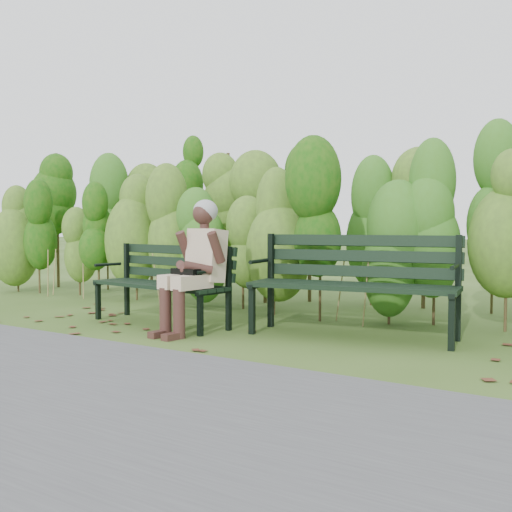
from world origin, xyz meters
The scene contains 7 objects.
ground centered at (0.00, 0.00, 0.00)m, with size 80.00×80.00×0.00m, color #325117.
footpath centered at (0.00, -2.20, 0.01)m, with size 60.00×2.50×0.01m, color #474749.
hedge_band centered at (0.00, 1.86, 1.26)m, with size 11.04×1.67×2.42m.
leaf_litter centered at (0.10, -0.38, 0.00)m, with size 5.77×2.05×0.01m.
bench_left centered at (-1.02, 0.13, 0.50)m, with size 1.75×0.75×0.85m.
bench_right centered at (0.98, 0.58, 0.57)m, with size 2.02×0.91×0.98m.
seated_woman centered at (-0.40, -0.12, 0.73)m, with size 0.56×0.81×1.32m.
Camera 1 is at (3.28, -4.73, 1.07)m, focal length 42.00 mm.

